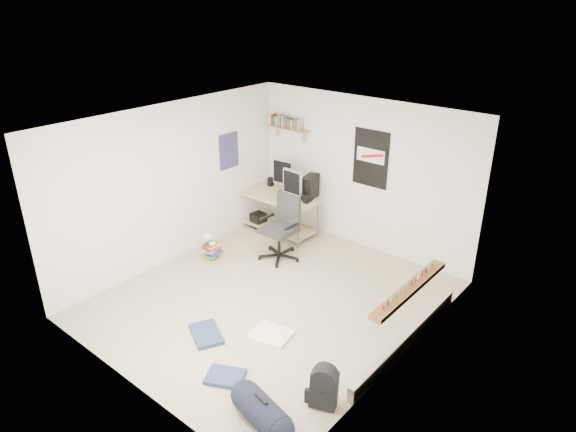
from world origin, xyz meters
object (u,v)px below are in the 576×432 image
Objects in this scene: backpack at (324,389)px; book_stack at (213,250)px; office_chair at (279,231)px; desk at (277,213)px; duffel_bag at (262,413)px.

book_stack is (-3.26, 1.44, -0.05)m from backpack.
backpack is at bearing -23.79° from book_stack.
book_stack is at bearing -137.22° from office_chair.
desk is at bearing 114.16° from backpack.
desk is 0.99m from office_chair.
office_chair is at bearing 115.67° from backpack.
duffel_bag is at bearing -40.72° from desk.
desk is 4.01× the size of backpack.
book_stack is (-0.82, -0.69, -0.34)m from office_chair.
desk is 2.48× the size of duffel_bag.
desk is 1.43× the size of office_chair.
office_chair is 1.12m from book_stack.
duffel_bag is at bearing -34.89° from book_stack.
office_chair is at bearing 40.14° from book_stack.
backpack is at bearing -32.08° from desk.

